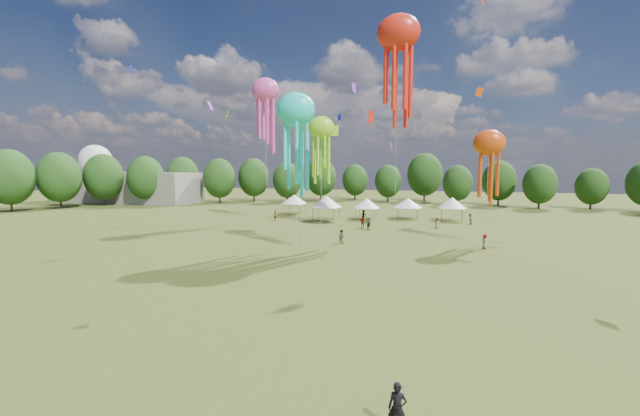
# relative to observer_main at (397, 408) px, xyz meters

# --- Properties ---
(ground) EXTENTS (300.00, 300.00, 0.00)m
(ground) POSITION_rel_observer_main_xyz_m (-7.63, 1.78, -0.88)
(ground) COLOR #384416
(ground) RESTS_ON ground
(observer_main) EXTENTS (0.65, 0.44, 1.77)m
(observer_main) POSITION_rel_observer_main_xyz_m (0.00, 0.00, 0.00)
(observer_main) COLOR black
(observer_main) RESTS_ON ground
(spectator_near) EXTENTS (1.05, 0.96, 1.75)m
(spectator_near) POSITION_rel_observer_main_xyz_m (-9.98, 32.85, -0.01)
(spectator_near) COLOR gray
(spectator_near) RESTS_ON ground
(spectators_far) EXTENTS (33.21, 22.01, 1.91)m
(spectators_far) POSITION_rel_observer_main_xyz_m (-6.09, 48.45, -0.00)
(spectators_far) COLOR gray
(spectators_far) RESTS_ON ground
(festival_tents) EXTENTS (34.75, 12.30, 4.32)m
(festival_tents) POSITION_rel_observer_main_xyz_m (-11.64, 57.76, 2.18)
(festival_tents) COLOR #47474C
(festival_tents) RESTS_ON ground
(show_kites) EXTENTS (38.80, 26.03, 29.12)m
(show_kites) POSITION_rel_observer_main_xyz_m (-11.24, 40.06, 17.80)
(show_kites) COLOR #1BEDE0
(show_kites) RESTS_ON ground
(small_kites) EXTENTS (72.66, 62.66, 45.49)m
(small_kites) POSITION_rel_observer_main_xyz_m (-6.53, 42.03, 29.20)
(small_kites) COLOR #1BEDE0
(small_kites) RESTS_ON ground
(treeline) EXTENTS (201.57, 95.24, 13.43)m
(treeline) POSITION_rel_observer_main_xyz_m (-11.50, 64.29, 5.66)
(treeline) COLOR #38281C
(treeline) RESTS_ON ground
(hangar) EXTENTS (40.00, 12.00, 8.00)m
(hangar) POSITION_rel_observer_main_xyz_m (-79.63, 73.78, 3.12)
(hangar) COLOR gray
(hangar) RESTS_ON ground
(radome) EXTENTS (9.00, 9.00, 16.00)m
(radome) POSITION_rel_observer_main_xyz_m (-95.63, 79.78, 9.10)
(radome) COLOR white
(radome) RESTS_ON ground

